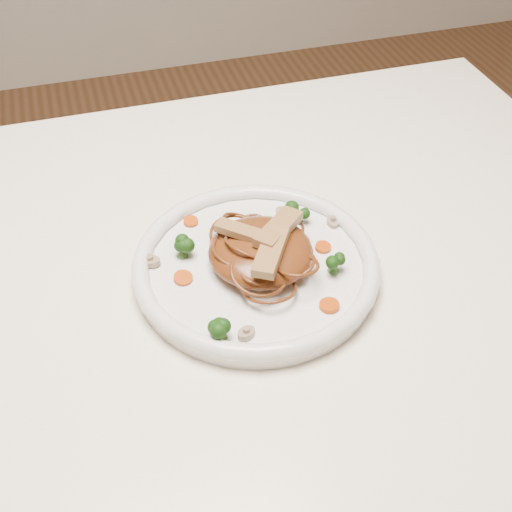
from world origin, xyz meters
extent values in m
cube|color=white|center=(0.00, 0.00, 0.73)|extent=(1.20, 0.80, 0.04)
cylinder|color=olive|center=(0.54, 0.34, 0.35)|extent=(0.06, 0.06, 0.71)
cylinder|color=white|center=(0.09, -0.02, 0.76)|extent=(0.36, 0.36, 0.02)
ellipsoid|color=#653013|center=(0.10, -0.02, 0.78)|extent=(0.16, 0.16, 0.04)
cube|color=#AB8550|center=(0.12, -0.01, 0.81)|extent=(0.07, 0.07, 0.01)
cube|color=#AB8550|center=(0.08, 0.00, 0.81)|extent=(0.06, 0.05, 0.01)
cube|color=#AB8550|center=(0.10, -0.04, 0.81)|extent=(0.06, 0.08, 0.01)
cylinder|color=#BA4306|center=(0.15, 0.05, 0.77)|extent=(0.02, 0.02, 0.00)
cylinder|color=#BA4306|center=(0.01, -0.02, 0.77)|extent=(0.02, 0.02, 0.00)
cylinder|color=#BA4306|center=(0.17, -0.02, 0.77)|extent=(0.02, 0.02, 0.00)
cylinder|color=#BA4306|center=(0.03, 0.07, 0.77)|extent=(0.02, 0.02, 0.00)
cylinder|color=#BA4306|center=(0.15, -0.10, 0.77)|extent=(0.02, 0.02, 0.00)
cylinder|color=tan|center=(0.05, -0.12, 0.77)|extent=(0.03, 0.03, 0.01)
cylinder|color=tan|center=(0.20, 0.02, 0.77)|extent=(0.02, 0.02, 0.01)
cylinder|color=tan|center=(-0.03, 0.02, 0.77)|extent=(0.04, 0.04, 0.01)
cylinder|color=tan|center=(0.15, 0.06, 0.77)|extent=(0.03, 0.03, 0.01)
camera|label=1|loc=(-0.07, -0.54, 1.28)|focal=46.17mm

